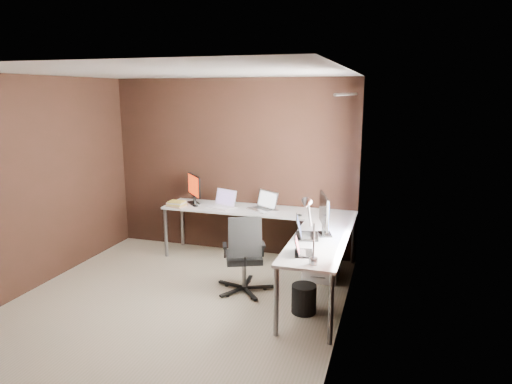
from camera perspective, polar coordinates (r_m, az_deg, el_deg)
room at (r=4.87m, az=-6.18°, el=0.16°), size 3.60×3.60×2.50m
desk at (r=5.75m, az=2.41°, el=-4.03°), size 2.65×2.25×0.73m
drawer_pedestal at (r=5.86m, az=8.25°, el=-7.72°), size 0.42×0.50×0.60m
monitor_left at (r=6.60m, az=-7.74°, el=0.59°), size 0.34×0.37×0.42m
monitor_right at (r=5.13m, az=8.51°, el=-2.53°), size 0.21×0.55×0.46m
laptop_white at (r=6.39m, az=-4.13°, el=-1.42°), size 0.42×0.36×0.24m
laptop_silver at (r=6.22m, az=1.01°, el=-1.73°), size 0.46×0.43×0.25m
laptop_black_big at (r=5.10m, az=6.02°, el=-5.05°), size 0.31×0.39×0.23m
laptop_black_small at (r=4.57m, az=5.67°, el=-7.25°), size 0.23×0.28×0.17m
book_stack at (r=6.49m, az=-9.89°, el=-1.47°), size 0.28×0.24×0.08m
mouse_left at (r=6.44m, az=-7.61°, el=-1.69°), size 0.10×0.07×0.04m
mouse_corner at (r=5.93m, az=5.44°, el=-2.89°), size 0.09×0.07×0.03m
desk_lamp at (r=4.29m, az=6.58°, el=-3.78°), size 0.19×0.23×0.61m
office_chair at (r=5.39m, az=-1.49°, el=-9.67°), size 0.53×0.57×0.95m
wastebasket at (r=5.00m, az=6.01°, el=-13.13°), size 0.28×0.28×0.31m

